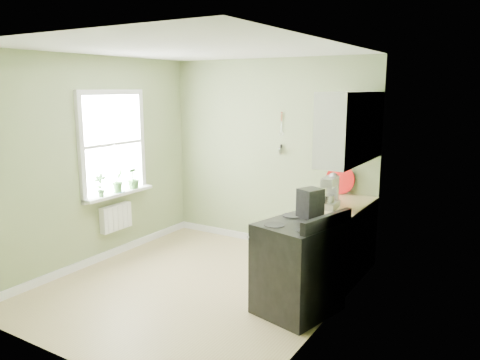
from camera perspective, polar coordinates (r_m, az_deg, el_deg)
The scene contains 21 objects.
floor at distance 5.67m, azimuth -5.38°, elevation -12.82°, with size 3.20×3.60×0.02m, color tan.
ceiling at distance 5.20m, azimuth -5.95°, elevation 15.73°, with size 3.20×3.60×0.02m, color white.
wall_back at distance 6.78m, azimuth 3.61°, elevation 3.18°, with size 3.20×0.02×2.70m, color #92A16E.
wall_left at distance 6.36m, azimuth -17.32°, elevation 2.15°, with size 0.02×3.60×2.70m, color #92A16E.
wall_right at distance 4.50m, azimuth 10.95°, elevation -1.12°, with size 0.02×3.60×2.70m, color #92A16E.
base_cabinets at distance 5.76m, azimuth 11.25°, elevation -7.87°, with size 0.60×1.60×0.87m, color silver.
countertop at distance 5.63m, azimuth 11.33°, elevation -3.47°, with size 0.64×1.60×0.04m, color #D0BB7F.
upper_cabinets at distance 5.52m, azimuth 13.40°, elevation 6.28°, with size 0.35×1.40×0.80m, color silver.
window at distance 6.51m, azimuth -15.29°, elevation 4.24°, with size 0.06×1.14×1.44m.
window_sill at distance 6.57m, azimuth -14.55°, elevation -1.59°, with size 0.18×1.14×0.04m, color white.
radiator at distance 6.64m, azimuth -14.90°, elevation -4.42°, with size 0.12×0.50×0.35m, color white.
wall_utensils at distance 6.64m, azimuth 5.04°, elevation 4.85°, with size 0.02×0.14×0.58m.
stove at distance 4.92m, azimuth 7.09°, elevation -10.48°, with size 0.85×0.91×1.08m.
stand_mixer at distance 5.55m, azimuth 10.85°, elevation -1.63°, with size 0.22×0.35×0.40m.
kettle at distance 5.74m, azimuth 9.34°, elevation -1.94°, with size 0.18×0.11×0.19m.
coffee_maker at distance 4.95m, azimuth 8.52°, elevation -3.15°, with size 0.27×0.28×0.35m.
red_tray at distance 6.30m, azimuth 12.11°, elevation 0.07°, with size 0.39×0.39×0.02m, color #B01210.
jar at distance 5.48m, azimuth 8.81°, elevation -3.15°, with size 0.07×0.07×0.08m.
plant_a at distance 6.31m, azimuth -16.68°, elevation -0.61°, with size 0.16×0.11×0.31m, color #447C39.
plant_b at distance 6.52m, azimuth -14.65°, elevation -0.06°, with size 0.18×0.15×0.33m, color #447C39.
plant_c at distance 6.72m, azimuth -12.88°, elevation 0.24°, with size 0.17×0.17×0.30m, color #447C39.
Camera 1 is at (3.13, -4.13, 2.29)m, focal length 35.00 mm.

